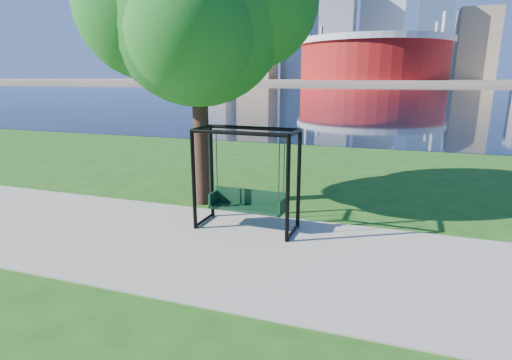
% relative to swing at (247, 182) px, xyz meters
% --- Properties ---
extents(ground, '(900.00, 900.00, 0.00)m').
position_rel_swing_xyz_m(ground, '(0.48, -0.63, -1.06)').
color(ground, '#1E5114').
rests_on(ground, ground).
extents(path, '(120.00, 4.00, 0.03)m').
position_rel_swing_xyz_m(path, '(0.48, -1.13, -1.04)').
color(path, '#9E937F').
rests_on(path, ground).
extents(river, '(900.00, 180.00, 0.02)m').
position_rel_swing_xyz_m(river, '(0.48, 101.37, -1.05)').
color(river, black).
rests_on(river, ground).
extents(far_bank, '(900.00, 228.00, 2.00)m').
position_rel_swing_xyz_m(far_bank, '(0.48, 305.37, -0.06)').
color(far_bank, '#937F60').
rests_on(far_bank, ground).
extents(stadium, '(83.00, 83.00, 32.00)m').
position_rel_swing_xyz_m(stadium, '(-9.52, 234.37, 13.17)').
color(stadium, maroon).
rests_on(stadium, far_bank).
extents(skyline, '(392.00, 66.00, 96.50)m').
position_rel_swing_xyz_m(skyline, '(-3.78, 318.77, 34.83)').
color(skyline, gray).
rests_on(skyline, far_bank).
extents(swing, '(2.16, 0.99, 2.19)m').
position_rel_swing_xyz_m(swing, '(0.00, 0.00, 0.00)').
color(swing, black).
rests_on(swing, ground).
extents(park_tree, '(5.50, 4.97, 6.83)m').
position_rel_swing_xyz_m(park_tree, '(-1.76, 1.42, 3.69)').
color(park_tree, black).
rests_on(park_tree, ground).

